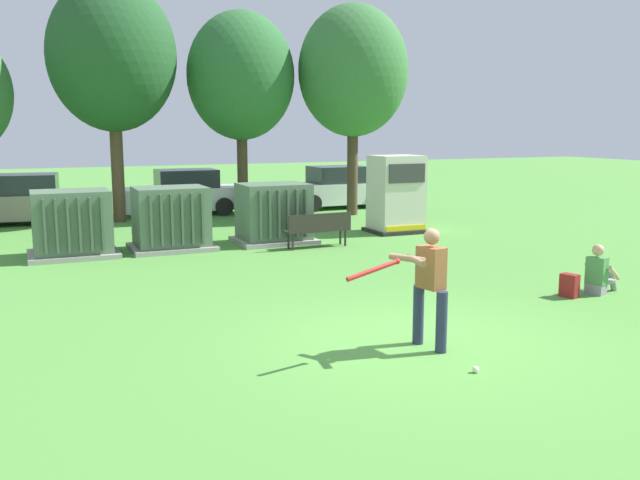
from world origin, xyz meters
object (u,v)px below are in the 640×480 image
at_px(parked_car_left_of_center, 20,201).
at_px(parked_car_right_of_center, 184,194).
at_px(transformer_west, 72,225).
at_px(parked_car_rightmost, 336,189).
at_px(transformer_mid_west, 171,219).
at_px(backpack, 570,286).
at_px(park_bench, 318,228).
at_px(batter, 428,282).
at_px(generator_enclosure, 396,194).
at_px(seated_spectator, 599,274).
at_px(sports_ball, 476,369).
at_px(transformer_mid_east, 274,214).

xyz_separation_m(parked_car_left_of_center, parked_car_right_of_center, (5.43, 0.33, 0.00)).
height_order(transformer_west, parked_car_rightmost, same).
bearing_deg(transformer_mid_west, backpack, -54.27).
distance_m(transformer_mid_west, park_bench, 3.82).
height_order(transformer_west, batter, batter).
bearing_deg(generator_enclosure, seated_spectator, -92.12).
distance_m(sports_ball, backpack, 4.82).
distance_m(transformer_mid_east, park_bench, 1.49).
distance_m(generator_enclosure, backpack, 8.43).
bearing_deg(transformer_mid_west, batter, -79.99).
height_order(transformer_mid_east, sports_ball, transformer_mid_east).
distance_m(transformer_west, batter, 10.38).
height_order(seated_spectator, parked_car_right_of_center, parked_car_right_of_center).
xyz_separation_m(transformer_west, park_bench, (6.00, -1.27, -0.25)).
relative_size(transformer_mid_east, backpack, 4.77).
bearing_deg(sports_ball, parked_car_right_of_center, 89.49).
height_order(backpack, parked_car_rightmost, parked_car_rightmost).
distance_m(transformer_mid_east, batter, 9.56).
distance_m(generator_enclosure, batter, 11.08).
xyz_separation_m(park_bench, sports_ball, (-1.85, -9.37, -0.49)).
distance_m(transformer_west, parked_car_left_of_center, 6.82).
bearing_deg(parked_car_left_of_center, seated_spectator, -55.77).
relative_size(generator_enclosure, seated_spectator, 2.39).
relative_size(transformer_mid_west, generator_enclosure, 0.91).
bearing_deg(park_bench, sports_ball, -101.15).
bearing_deg(generator_enclosure, backpack, -97.04).
bearing_deg(park_bench, parked_car_left_of_center, 131.63).
bearing_deg(transformer_mid_east, transformer_mid_west, 178.90).
distance_m(generator_enclosure, park_bench, 3.63).
bearing_deg(parked_car_rightmost, batter, -110.55).
bearing_deg(seated_spectator, batter, -162.40).
height_order(batter, seated_spectator, batter).
distance_m(generator_enclosure, seated_spectator, 8.35).
height_order(transformer_west, transformer_mid_west, same).
xyz_separation_m(transformer_mid_east, park_bench, (0.80, -1.24, -0.25)).
xyz_separation_m(generator_enclosure, seated_spectator, (-0.31, -8.31, -0.76)).
distance_m(transformer_mid_west, parked_car_rightmost, 10.27).
bearing_deg(transformer_mid_west, parked_car_left_of_center, 117.73).
bearing_deg(parked_car_rightmost, parked_car_left_of_center, 179.96).
distance_m(backpack, parked_car_left_of_center, 17.44).
relative_size(generator_enclosure, batter, 1.32).
distance_m(transformer_mid_west, generator_enclosure, 6.82).
distance_m(transformer_west, parked_car_right_of_center, 8.27).
height_order(transformer_mid_east, parked_car_rightmost, same).
bearing_deg(parked_car_right_of_center, park_bench, -78.55).
bearing_deg(transformer_west, park_bench, -11.99).
bearing_deg(parked_car_left_of_center, park_bench, -48.37).
bearing_deg(transformer_mid_east, parked_car_rightmost, 53.56).
relative_size(sports_ball, parked_car_rightmost, 0.02).
relative_size(generator_enclosure, parked_car_left_of_center, 0.53).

